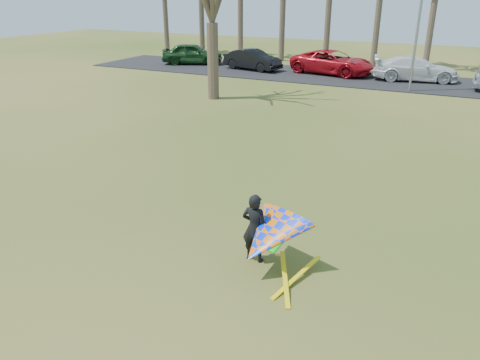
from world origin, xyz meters
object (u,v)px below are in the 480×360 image
at_px(kite_flyer, 267,236).
at_px(streetlight, 422,16).
at_px(car_2, 332,62).
at_px(car_0, 193,54).
at_px(car_3, 416,69).
at_px(car_1, 253,60).

bearing_deg(kite_flyer, streetlight, 88.82).
bearing_deg(car_2, kite_flyer, -156.25).
distance_m(car_0, car_3, 17.66).
distance_m(car_1, car_2, 6.14).
bearing_deg(streetlight, kite_flyer, -91.18).
relative_size(streetlight, car_0, 1.61).
height_order(streetlight, kite_flyer, streetlight).
relative_size(car_2, kite_flyer, 2.55).
distance_m(car_1, car_3, 11.96).
relative_size(car_1, car_2, 0.76).
distance_m(streetlight, car_3, 5.18).
bearing_deg(car_3, car_1, 81.87).
bearing_deg(car_3, car_2, 77.16).
height_order(streetlight, car_3, streetlight).
bearing_deg(car_2, car_0, 102.75).
height_order(car_0, car_1, car_0).
xyz_separation_m(car_1, kite_flyer, (11.81, -25.23, 0.02)).
relative_size(car_1, kite_flyer, 1.95).
height_order(car_3, kite_flyer, kite_flyer).
xyz_separation_m(streetlight, kite_flyer, (-0.46, -22.14, -3.62)).
relative_size(streetlight, car_2, 1.31).
relative_size(car_0, car_3, 0.89).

